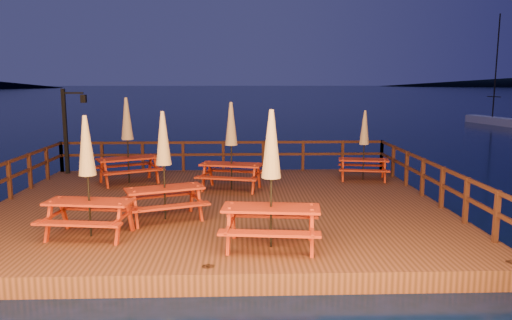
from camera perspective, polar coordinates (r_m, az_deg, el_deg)
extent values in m
plane|color=black|center=(13.72, -4.32, -6.58)|extent=(500.00, 500.00, 0.00)
cube|color=#472A17|center=(13.67, -4.33, -5.77)|extent=(12.00, 10.00, 0.40)
cylinder|color=black|center=(19.26, -20.67, -3.44)|extent=(0.24, 0.24, 1.40)
cylinder|color=black|center=(9.51, -5.42, -15.93)|extent=(0.24, 0.24, 1.40)
cylinder|color=black|center=(18.25, -3.74, -3.53)|extent=(0.24, 0.24, 1.40)
cylinder|color=black|center=(10.75, 26.97, -13.89)|extent=(0.24, 0.24, 1.40)
cylinder|color=black|center=(18.93, 13.49, -3.31)|extent=(0.24, 0.24, 1.40)
cube|color=black|center=(18.19, -3.77, 2.02)|extent=(11.70, 0.06, 0.09)
cube|color=black|center=(18.25, -3.76, 0.64)|extent=(11.70, 0.06, 0.09)
cube|color=black|center=(18.99, -18.02, 0.37)|extent=(0.10, 0.10, 1.10)
cube|color=black|center=(18.26, -3.76, 0.47)|extent=(0.10, 0.10, 1.10)
cube|color=black|center=(18.71, 10.72, 0.54)|extent=(0.10, 0.10, 1.10)
cube|color=black|center=(18.45, -22.33, -0.13)|extent=(0.10, 0.10, 1.10)
cube|color=black|center=(14.39, 19.57, -0.43)|extent=(0.06, 9.70, 0.09)
cube|color=black|center=(14.47, 19.47, -2.17)|extent=(0.06, 9.70, 0.09)
cube|color=black|center=(11.06, 26.79, -6.37)|extent=(0.10, 0.10, 1.10)
cube|color=black|center=(14.48, 19.46, -2.38)|extent=(0.10, 0.10, 1.10)
cube|color=black|center=(18.09, 15.01, 0.08)|extent=(0.10, 0.10, 1.10)
cube|color=black|center=(18.85, -20.95, 3.06)|extent=(0.12, 0.12, 3.00)
cube|color=black|center=(18.66, -20.17, 7.21)|extent=(0.70, 0.06, 0.06)
cube|color=black|center=(18.56, -19.10, 6.64)|extent=(0.18, 0.18, 0.28)
sphere|color=#FCC664|center=(18.56, -19.10, 6.64)|extent=(0.14, 0.14, 0.14)
cube|color=white|center=(45.54, 25.62, 3.94)|extent=(2.32, 6.19, 0.79)
cylinder|color=black|center=(45.80, 25.75, 9.38)|extent=(0.10, 0.10, 8.73)
cylinder|color=black|center=(45.81, 25.54, 6.55)|extent=(0.40, 1.55, 0.07)
cube|color=#9A200E|center=(12.10, -10.40, -3.23)|extent=(1.95, 1.32, 0.05)
cube|color=#9A200E|center=(12.74, -10.98, -4.01)|extent=(1.79, 0.93, 0.05)
cube|color=#9A200E|center=(11.59, -9.67, -5.29)|extent=(1.79, 0.93, 0.05)
cube|color=#9A200E|center=(12.36, -14.13, -4.89)|extent=(0.09, 0.12, 0.76)
cube|color=#9A200E|center=(11.73, -13.59, -5.64)|extent=(0.09, 0.12, 0.76)
cube|color=#9A200E|center=(12.68, -7.36, -4.33)|extent=(0.09, 0.12, 0.76)
cube|color=#9A200E|center=(12.06, -6.47, -5.02)|extent=(0.09, 0.12, 0.76)
cylinder|color=black|center=(12.00, -10.47, -0.87)|extent=(0.04, 0.04, 2.52)
cone|color=tan|center=(11.90, -10.57, 2.47)|extent=(0.36, 0.36, 1.26)
sphere|color=black|center=(11.84, -10.66, 5.29)|extent=(0.07, 0.07, 0.07)
cube|color=#9A200E|center=(15.13, -2.82, -0.51)|extent=(1.98, 1.17, 0.05)
cube|color=#9A200E|center=(15.77, -2.21, -1.24)|extent=(1.87, 0.75, 0.05)
cube|color=#9A200E|center=(14.60, -3.46, -2.11)|extent=(1.87, 0.75, 0.05)
cube|color=#9A200E|center=(15.74, -5.19, -1.59)|extent=(0.09, 0.12, 0.77)
cube|color=#9A200E|center=(15.10, -5.99, -2.06)|extent=(0.09, 0.12, 0.77)
cube|color=#9A200E|center=(15.34, 0.32, -1.83)|extent=(0.09, 0.12, 0.77)
cube|color=#9A200E|center=(14.69, -0.25, -2.33)|extent=(0.09, 0.12, 0.77)
cylinder|color=black|center=(15.05, -2.84, 1.43)|extent=(0.05, 0.05, 2.58)
cone|color=tan|center=(14.97, -2.86, 4.17)|extent=(0.37, 0.37, 1.29)
sphere|color=black|center=(14.92, -2.88, 6.45)|extent=(0.07, 0.07, 0.07)
cube|color=#9A200E|center=(16.99, 12.19, 0.03)|extent=(1.70, 0.91, 0.04)
cube|color=#9A200E|center=(17.57, 12.05, -0.56)|extent=(1.64, 0.54, 0.04)
cube|color=#9A200E|center=(16.51, 12.27, -1.19)|extent=(1.64, 0.54, 0.04)
cube|color=#9A200E|center=(17.31, 9.86, -0.86)|extent=(0.07, 0.10, 0.67)
cube|color=#9A200E|center=(16.72, 9.91, -1.21)|extent=(0.07, 0.10, 0.67)
cube|color=#9A200E|center=(17.40, 14.30, -0.96)|extent=(0.07, 0.10, 0.67)
cube|color=#9A200E|center=(16.82, 14.50, -1.32)|extent=(0.07, 0.10, 0.67)
cylinder|color=black|center=(16.93, 12.24, 1.53)|extent=(0.04, 0.04, 2.25)
cone|color=tan|center=(16.85, 12.31, 3.65)|extent=(0.32, 0.32, 1.12)
sphere|color=black|center=(16.81, 12.37, 5.42)|extent=(0.06, 0.06, 0.06)
cube|color=#9A200E|center=(16.59, -14.38, 0.18)|extent=(2.06, 1.54, 0.05)
cube|color=#9A200E|center=(17.26, -14.88, -0.57)|extent=(1.86, 1.13, 0.05)
cube|color=#9A200E|center=(16.03, -13.76, -1.27)|extent=(1.86, 1.13, 0.05)
cube|color=#9A200E|center=(16.82, -17.28, -1.21)|extent=(0.11, 0.12, 0.80)
cube|color=#9A200E|center=(16.14, -16.77, -1.62)|extent=(0.11, 0.12, 0.80)
cube|color=#9A200E|center=(17.20, -12.04, -0.77)|extent=(0.11, 0.12, 0.80)
cube|color=#9A200E|center=(16.54, -11.33, -1.15)|extent=(0.11, 0.12, 0.80)
cylinder|color=black|center=(16.52, -14.46, 2.02)|extent=(0.05, 0.05, 2.68)
cone|color=tan|center=(16.44, -14.56, 4.61)|extent=(0.39, 0.39, 1.34)
sphere|color=black|center=(16.41, -14.65, 6.77)|extent=(0.07, 0.07, 0.07)
cube|color=#9A200E|center=(11.21, -18.52, -4.56)|extent=(1.90, 0.95, 0.05)
cube|color=#9A200E|center=(11.81, -17.23, -5.31)|extent=(1.84, 0.53, 0.05)
cube|color=#9A200E|center=(10.76, -19.77, -6.88)|extent=(1.84, 0.53, 0.05)
cube|color=#9A200E|center=(11.91, -21.09, -5.77)|extent=(0.07, 0.11, 0.76)
cube|color=#9A200E|center=(11.35, -22.62, -6.61)|extent=(0.07, 0.11, 0.76)
cube|color=#9A200E|center=(11.31, -14.21, -6.21)|extent=(0.07, 0.11, 0.76)
cube|color=#9A200E|center=(10.72, -15.44, -7.14)|extent=(0.07, 0.11, 0.76)
cylinder|color=black|center=(11.10, -18.65, -2.03)|extent=(0.04, 0.04, 2.52)
cone|color=tan|center=(10.99, -18.84, 1.58)|extent=(0.36, 0.36, 1.26)
sphere|color=black|center=(10.93, -19.01, 4.62)|extent=(0.07, 0.07, 0.07)
cube|color=#9A200E|center=(9.95, 1.73, -5.52)|extent=(2.00, 0.97, 0.05)
cube|color=#9A200E|center=(10.65, 1.89, -6.31)|extent=(1.95, 0.52, 0.05)
cube|color=#9A200E|center=(9.42, 1.52, -8.41)|extent=(1.95, 0.52, 0.05)
cube|color=#9A200E|center=(10.47, -2.62, -7.06)|extent=(0.08, 0.11, 0.80)
cube|color=#9A200E|center=(9.79, -3.14, -8.22)|extent=(0.08, 0.11, 0.80)
cube|color=#9A200E|center=(10.39, 6.28, -7.22)|extent=(0.08, 0.11, 0.80)
cube|color=#9A200E|center=(9.72, 6.41, -8.41)|extent=(0.08, 0.11, 0.80)
cylinder|color=black|center=(9.83, 1.74, -2.49)|extent=(0.05, 0.05, 2.68)
cone|color=tan|center=(9.70, 1.77, 1.85)|extent=(0.39, 0.39, 1.34)
sphere|color=black|center=(9.64, 1.78, 5.52)|extent=(0.08, 0.08, 0.08)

